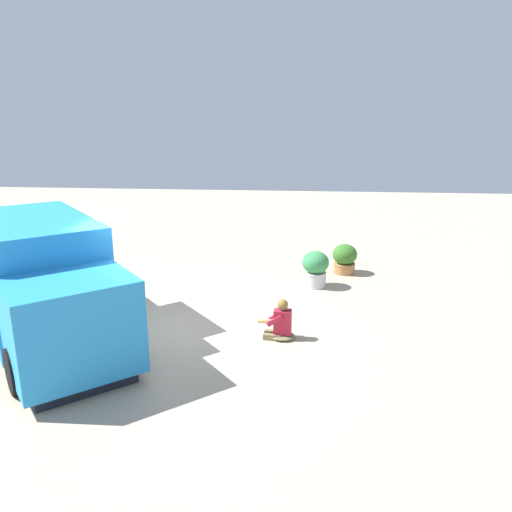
{
  "coord_description": "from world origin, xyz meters",
  "views": [
    {
      "loc": [
        -2.87,
        9.49,
        4.37
      ],
      "look_at": [
        -1.89,
        -1.32,
        1.28
      ],
      "focal_mm": 35.12,
      "sensor_mm": 36.0,
      "label": 1
    }
  ],
  "objects_px": {
    "food_truck": "(44,287)",
    "planter_flowering_near": "(315,268)",
    "person_customer": "(281,323)",
    "planter_flowering_far": "(345,258)"
  },
  "relations": [
    {
      "from": "person_customer",
      "to": "planter_flowering_near",
      "type": "height_order",
      "value": "planter_flowering_near"
    },
    {
      "from": "person_customer",
      "to": "planter_flowering_far",
      "type": "xyz_separation_m",
      "value": [
        -1.61,
        -4.48,
        0.11
      ]
    },
    {
      "from": "planter_flowering_near",
      "to": "food_truck",
      "type": "bearing_deg",
      "value": 35.0
    },
    {
      "from": "person_customer",
      "to": "planter_flowering_near",
      "type": "relative_size",
      "value": 0.88
    },
    {
      "from": "planter_flowering_near",
      "to": "planter_flowering_far",
      "type": "relative_size",
      "value": 1.13
    },
    {
      "from": "food_truck",
      "to": "planter_flowering_far",
      "type": "relative_size",
      "value": 6.12
    },
    {
      "from": "food_truck",
      "to": "planter_flowering_near",
      "type": "height_order",
      "value": "food_truck"
    },
    {
      "from": "planter_flowering_near",
      "to": "planter_flowering_far",
      "type": "bearing_deg",
      "value": -124.51
    },
    {
      "from": "food_truck",
      "to": "planter_flowering_far",
      "type": "distance_m",
      "value": 7.99
    },
    {
      "from": "food_truck",
      "to": "planter_flowering_near",
      "type": "xyz_separation_m",
      "value": [
        -5.35,
        -3.74,
        -0.62
      ]
    }
  ]
}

